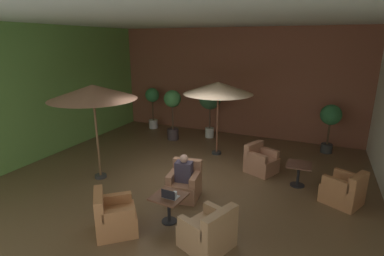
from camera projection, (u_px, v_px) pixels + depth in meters
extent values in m
cube|color=brown|center=(185.00, 179.00, 8.18)|extent=(9.82, 9.30, 0.02)
cube|color=brown|center=(234.00, 83.00, 11.64)|extent=(9.82, 0.08, 4.16)
cube|color=#679B46|center=(47.00, 92.00, 9.47)|extent=(0.08, 9.30, 4.16)
cube|color=silver|center=(184.00, 17.00, 7.00)|extent=(9.82, 9.30, 0.06)
cylinder|color=black|center=(169.00, 221.00, 6.24)|extent=(0.32, 0.32, 0.02)
cylinder|color=black|center=(169.00, 210.00, 6.17)|extent=(0.07, 0.07, 0.57)
cube|color=brown|center=(169.00, 197.00, 6.08)|extent=(0.70, 0.70, 0.03)
cube|color=#A77054|center=(184.00, 189.00, 7.17)|extent=(0.81, 0.84, 0.43)
cube|color=#A77054|center=(187.00, 168.00, 7.32)|extent=(0.73, 0.26, 0.45)
cube|color=#A77054|center=(195.00, 179.00, 6.97)|extent=(0.23, 0.60, 0.21)
cube|color=#A77054|center=(172.00, 176.00, 7.12)|extent=(0.23, 0.60, 0.21)
cube|color=#B17143|center=(117.00, 221.00, 5.89)|extent=(1.09, 1.09, 0.44)
cube|color=#B17143|center=(99.00, 204.00, 5.68)|extent=(0.63, 0.70, 0.43)
cube|color=#B17143|center=(117.00, 198.00, 6.10)|extent=(0.55, 0.50, 0.20)
cube|color=#B17143|center=(119.00, 215.00, 5.52)|extent=(0.55, 0.50, 0.20)
cube|color=#A67952|center=(207.00, 236.00, 5.46)|extent=(1.04, 1.05, 0.42)
cube|color=#A67952|center=(220.00, 223.00, 5.12)|extent=(0.47, 0.82, 0.43)
cube|color=#A67952|center=(192.00, 228.00, 5.17)|extent=(0.62, 0.35, 0.22)
cube|color=#A67952|center=(217.00, 213.00, 5.63)|extent=(0.62, 0.35, 0.22)
cylinder|color=black|center=(297.00, 185.00, 7.80)|extent=(0.37, 0.37, 0.02)
cylinder|color=black|center=(298.00, 176.00, 7.73)|extent=(0.07, 0.07, 0.57)
cube|color=brown|center=(299.00, 165.00, 7.64)|extent=(0.60, 0.60, 0.03)
cube|color=#AA7053|center=(261.00, 165.00, 8.54)|extent=(0.99, 0.97, 0.45)
cube|color=#AA7053|center=(254.00, 149.00, 8.63)|extent=(0.44, 0.73, 0.37)
cube|color=#AA7053|center=(269.00, 152.00, 8.61)|extent=(0.61, 0.37, 0.20)
cube|color=#AA7053|center=(257.00, 157.00, 8.23)|extent=(0.61, 0.37, 0.20)
cube|color=#B57345|center=(342.00, 194.00, 6.91)|extent=(1.02, 0.98, 0.46)
cube|color=#B57345|center=(358.00, 183.00, 6.56)|extent=(0.47, 0.70, 0.37)
cube|color=#B57345|center=(336.00, 184.00, 6.67)|extent=(0.61, 0.39, 0.23)
cube|color=#B57345|center=(347.00, 176.00, 7.02)|extent=(0.61, 0.39, 0.23)
cylinder|color=#2D2D2D|center=(101.00, 176.00, 8.26)|extent=(0.32, 0.32, 0.08)
cylinder|color=brown|center=(97.00, 134.00, 7.91)|extent=(0.06, 0.06, 2.54)
cone|color=#9E6C53|center=(93.00, 92.00, 7.59)|extent=(2.25, 2.25, 0.38)
cylinder|color=#2D2D2D|center=(216.00, 153.00, 10.00)|extent=(0.32, 0.32, 0.08)
cylinder|color=brown|center=(217.00, 120.00, 9.67)|extent=(0.06, 0.06, 2.37)
cone|color=beige|center=(218.00, 88.00, 9.38)|extent=(2.23, 2.23, 0.38)
cylinder|color=#353536|center=(326.00, 148.00, 10.08)|extent=(0.38, 0.38, 0.30)
cylinder|color=brown|center=(328.00, 134.00, 9.93)|extent=(0.06, 0.06, 0.73)
sphere|color=#2E6D3C|center=(331.00, 115.00, 9.74)|extent=(0.68, 0.68, 0.68)
cylinder|color=#3F3235|center=(173.00, 134.00, 11.42)|extent=(0.43, 0.43, 0.42)
cylinder|color=brown|center=(173.00, 117.00, 11.24)|extent=(0.06, 0.06, 0.89)
sphere|color=#458948|center=(172.00, 99.00, 11.03)|extent=(0.64, 0.64, 0.64)
cylinder|color=silver|center=(153.00, 124.00, 12.91)|extent=(0.38, 0.38, 0.37)
cylinder|color=brown|center=(153.00, 110.00, 12.74)|extent=(0.06, 0.06, 0.83)
sphere|color=#368045|center=(152.00, 95.00, 12.55)|extent=(0.59, 0.59, 0.59)
cylinder|color=silver|center=(210.00, 132.00, 11.69)|extent=(0.34, 0.34, 0.38)
cylinder|color=brown|center=(210.00, 118.00, 11.52)|extent=(0.06, 0.06, 0.81)
sphere|color=#35623E|center=(210.00, 98.00, 11.30)|extent=(0.85, 0.85, 0.85)
cube|color=#3D3546|center=(184.00, 172.00, 7.05)|extent=(0.43, 0.31, 0.49)
sphere|color=tan|center=(184.00, 159.00, 6.95)|extent=(0.20, 0.20, 0.20)
cylinder|color=white|center=(175.00, 194.00, 6.04)|extent=(0.08, 0.08, 0.11)
cube|color=#9EA0A5|center=(171.00, 197.00, 6.04)|extent=(0.32, 0.24, 0.01)
cube|color=black|center=(168.00, 195.00, 5.91)|extent=(0.31, 0.03, 0.19)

